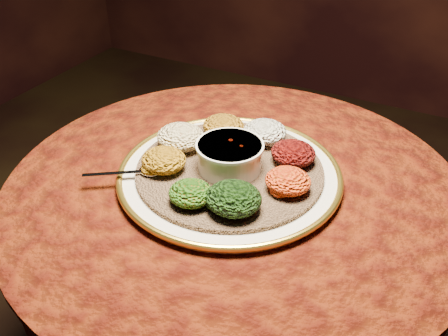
% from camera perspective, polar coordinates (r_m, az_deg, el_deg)
% --- Properties ---
extents(table, '(0.96, 0.96, 0.73)m').
position_cam_1_polar(table, '(1.16, 1.08, -8.87)').
color(table, black).
rests_on(table, ground).
extents(platter, '(0.51, 0.51, 0.02)m').
position_cam_1_polar(platter, '(1.04, 0.64, -0.71)').
color(platter, beige).
rests_on(platter, table).
extents(injera, '(0.47, 0.47, 0.01)m').
position_cam_1_polar(injera, '(1.04, 0.64, -0.22)').
color(injera, '#8C6446').
rests_on(injera, platter).
extents(stew_bowl, '(0.14, 0.14, 0.06)m').
position_cam_1_polar(stew_bowl, '(1.02, 0.66, 1.57)').
color(stew_bowl, silver).
rests_on(stew_bowl, injera).
extents(spoon, '(0.14, 0.10, 0.01)m').
position_cam_1_polar(spoon, '(1.03, -9.13, -0.37)').
color(spoon, silver).
rests_on(spoon, injera).
extents(portion_ayib, '(0.10, 0.09, 0.05)m').
position_cam_1_polar(portion_ayib, '(1.12, 4.70, 4.16)').
color(portion_ayib, silver).
rests_on(portion_ayib, injera).
extents(portion_kitfo, '(0.09, 0.09, 0.05)m').
position_cam_1_polar(portion_kitfo, '(1.05, 7.93, 1.69)').
color(portion_kitfo, black).
rests_on(portion_kitfo, injera).
extents(portion_tikil, '(0.09, 0.09, 0.04)m').
position_cam_1_polar(portion_tikil, '(0.97, 7.32, -1.47)').
color(portion_tikil, '#C27A10').
rests_on(portion_tikil, injera).
extents(portion_gomen, '(0.10, 0.10, 0.05)m').
position_cam_1_polar(portion_gomen, '(0.91, 1.12, -3.49)').
color(portion_gomen, black).
rests_on(portion_gomen, injera).
extents(portion_mixveg, '(0.08, 0.08, 0.04)m').
position_cam_1_polar(portion_mixveg, '(0.93, -3.81, -2.89)').
color(portion_mixveg, '#9A4109').
rests_on(portion_mixveg, injera).
extents(portion_kik, '(0.09, 0.09, 0.04)m').
position_cam_1_polar(portion_kik, '(1.03, -6.89, 0.89)').
color(portion_kik, '#A3690E').
rests_on(portion_kik, injera).
extents(portion_timatim, '(0.11, 0.10, 0.05)m').
position_cam_1_polar(portion_timatim, '(1.10, -4.98, 3.55)').
color(portion_timatim, maroon).
rests_on(portion_timatim, injera).
extents(portion_shiro, '(0.10, 0.09, 0.05)m').
position_cam_1_polar(portion_shiro, '(1.14, -0.06, 4.80)').
color(portion_shiro, '#875610').
rests_on(portion_shiro, injera).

